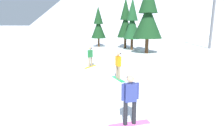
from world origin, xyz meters
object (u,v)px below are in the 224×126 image
(pine_tree_broad, at_px, (98,25))
(pine_tree_short, at_px, (148,15))
(pine_tree_young, at_px, (125,21))
(snowboarder_foreground, at_px, (130,99))
(ski_lift_tower, at_px, (214,4))
(snowboarder_midground, at_px, (118,65))
(pine_tree_tall, at_px, (132,22))
(snowboarder_background, at_px, (90,56))

(pine_tree_broad, bearing_deg, pine_tree_short, -31.76)
(pine_tree_broad, distance_m, pine_tree_young, 4.38)
(snowboarder_foreground, xyz_separation_m, pine_tree_short, (-0.72, 16.67, 3.59))
(pine_tree_young, distance_m, ski_lift_tower, 12.53)
(pine_tree_short, height_order, pine_tree_broad, pine_tree_short)
(snowboarder_midground, distance_m, pine_tree_young, 16.28)
(snowboarder_midground, relative_size, pine_tree_tall, 0.26)
(pine_tree_short, relative_size, pine_tree_broad, 1.36)
(snowboarder_foreground, distance_m, snowboarder_background, 9.32)
(snowboarder_background, xyz_separation_m, pine_tree_short, (3.92, 8.58, 3.66))
(snowboarder_foreground, bearing_deg, ski_lift_tower, 71.69)
(pine_tree_young, xyz_separation_m, ski_lift_tower, (12.02, 2.64, 2.36))
(snowboarder_background, height_order, pine_tree_broad, pine_tree_broad)
(pine_tree_short, height_order, pine_tree_young, pine_tree_short)
(snowboarder_midground, relative_size, pine_tree_broad, 0.29)
(pine_tree_tall, bearing_deg, pine_tree_broad, 158.13)
(pine_tree_tall, bearing_deg, snowboarder_background, -98.63)
(snowboarder_midground, bearing_deg, pine_tree_short, 85.55)
(snowboarder_background, bearing_deg, pine_tree_short, 65.46)
(snowboarder_midground, relative_size, ski_lift_tower, 0.16)
(snowboarder_foreground, xyz_separation_m, snowboarder_midground, (-1.61, 5.21, -0.01))
(pine_tree_tall, xyz_separation_m, pine_tree_short, (2.22, -2.59, 0.79))
(pine_tree_tall, bearing_deg, snowboarder_foreground, -81.31)
(snowboarder_background, height_order, pine_tree_tall, pine_tree_tall)
(snowboarder_midground, distance_m, pine_tree_tall, 14.40)
(pine_tree_short, bearing_deg, snowboarder_midground, -94.45)
(snowboarder_midground, bearing_deg, ski_lift_tower, 62.91)
(snowboarder_midground, relative_size, pine_tree_short, 0.21)
(snowboarder_foreground, height_order, pine_tree_short, pine_tree_short)
(snowboarder_midground, relative_size, snowboarder_background, 1.06)
(snowboarder_background, height_order, ski_lift_tower, ski_lift_tower)
(snowboarder_foreground, height_order, pine_tree_young, pine_tree_young)
(snowboarder_midground, bearing_deg, snowboarder_background, 136.41)
(snowboarder_midground, bearing_deg, pine_tree_broad, 112.97)
(ski_lift_tower, bearing_deg, snowboarder_midground, -117.09)
(snowboarder_foreground, relative_size, pine_tree_short, 0.22)
(pine_tree_tall, height_order, ski_lift_tower, ski_lift_tower)
(pine_tree_tall, bearing_deg, pine_tree_short, -49.35)
(pine_tree_short, bearing_deg, pine_tree_young, 128.78)
(snowboarder_midground, bearing_deg, pine_tree_young, 99.30)
(snowboarder_foreground, distance_m, pine_tree_young, 21.62)
(snowboarder_foreground, bearing_deg, snowboarder_midground, 107.20)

